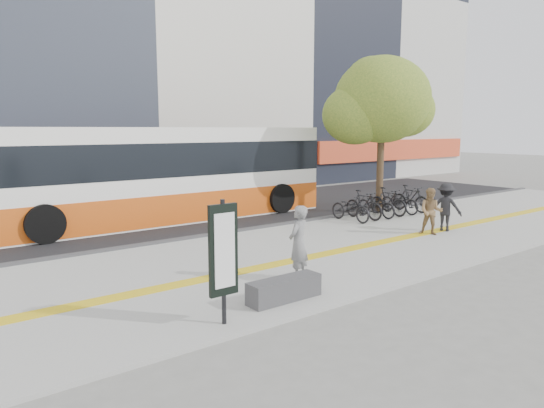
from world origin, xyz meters
TOP-DOWN VIEW (x-y plane):
  - ground at (0.00, 0.00)m, footprint 120.00×120.00m
  - sidewalk at (0.00, 1.50)m, footprint 40.00×7.00m
  - tactile_strip at (0.00, 1.00)m, footprint 40.00×0.45m
  - street at (0.00, 9.00)m, footprint 40.00×8.00m
  - curb at (0.00, 5.00)m, footprint 40.00×0.25m
  - bench at (-2.60, -1.20)m, footprint 1.60×0.45m
  - signboard at (-4.20, -1.51)m, footprint 0.55×0.10m
  - street_tree at (7.18, 4.82)m, footprint 4.40×3.80m
  - bus at (-0.50, 8.50)m, footprint 12.95×3.07m
  - bicycle_row at (6.52, 4.00)m, footprint 4.15×1.87m
  - seated_woman at (-1.50, -0.34)m, footprint 0.73×0.63m
  - pedestrian_tan at (5.06, 0.76)m, footprint 0.86×0.92m
  - pedestrian_dark at (5.99, 0.84)m, footprint 1.02×1.19m

SIDE VIEW (x-z plane):
  - ground at x=0.00m, z-range 0.00..0.00m
  - street at x=0.00m, z-range 0.00..0.06m
  - sidewalk at x=0.00m, z-range 0.00..0.08m
  - curb at x=0.00m, z-range 0.00..0.14m
  - tactile_strip at x=0.00m, z-range 0.08..0.09m
  - bench at x=-2.60m, z-range 0.08..0.53m
  - bicycle_row at x=6.52m, z-range 0.05..1.14m
  - pedestrian_tan at x=5.06m, z-range 0.08..1.59m
  - pedestrian_dark at x=5.99m, z-range 0.08..1.68m
  - seated_woman at x=-1.50m, z-range 0.08..1.78m
  - signboard at x=-4.20m, z-range 0.27..2.47m
  - bus at x=-0.50m, z-range -0.04..3.41m
  - street_tree at x=7.18m, z-range 1.36..7.67m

